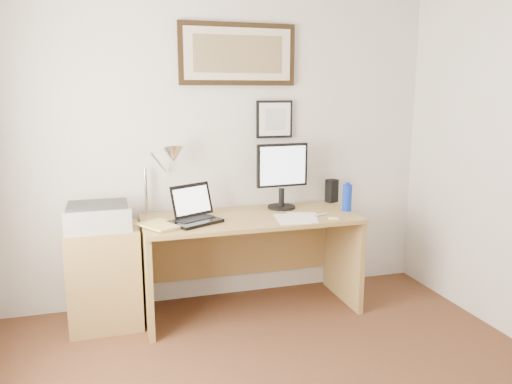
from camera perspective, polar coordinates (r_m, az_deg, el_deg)
name	(u,v)px	position (r m, az deg, el deg)	size (l,w,h in m)	color
wall_back	(219,145)	(3.98, -4.22, 5.34)	(3.50, 0.02, 2.50)	silver
side_cabinet	(105,277)	(3.78, -16.89, -9.30)	(0.50, 0.40, 0.73)	olive
water_bottle	(347,198)	(3.96, 10.37, -0.66)	(0.07, 0.07, 0.21)	#0D2EB4
bottle_cap	(348,184)	(3.94, 10.43, 0.96)	(0.04, 0.04, 0.02)	#0D2EB4
speaker	(332,191)	(4.25, 8.65, 0.14)	(0.09, 0.08, 0.19)	black
paper_sheet_a	(292,219)	(3.67, 4.10, -3.08)	(0.22, 0.31, 0.00)	white
paper_sheet_b	(302,217)	(3.71, 5.27, -2.92)	(0.22, 0.32, 0.00)	white
sticky_pad	(334,219)	(3.69, 8.86, -3.03)	(0.07, 0.07, 0.01)	#EEEE71
marker_pen	(319,215)	(3.78, 7.26, -2.61)	(0.02, 0.02, 0.14)	white
book	(147,229)	(3.45, -12.30, -4.10)	(0.22, 0.29, 0.02)	#D8C965
desk	(247,243)	(3.89, -0.99, -5.85)	(1.60, 0.70, 0.75)	olive
laptop	(194,214)	(3.61, -7.09, -2.48)	(0.41, 0.43, 0.26)	black
lcd_monitor	(282,173)	(3.94, 3.00, 2.22)	(0.42, 0.22, 0.52)	black
printer	(98,216)	(3.64, -17.58, -2.65)	(0.44, 0.34, 0.18)	#A6A6A8
desk_lamp	(171,158)	(3.73, -9.73, 3.84)	(0.29, 0.27, 0.53)	silver
picture_large	(238,54)	(3.97, -2.09, 15.47)	(0.92, 0.04, 0.47)	black
picture_small	(274,119)	(4.05, 2.11, 8.31)	(0.30, 0.03, 0.30)	black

